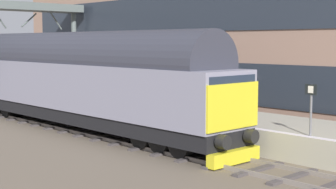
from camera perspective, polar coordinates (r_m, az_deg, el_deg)
The scene contains 7 objects.
ground_plane at distance 20.19m, azimuth -0.35°, elevation -6.12°, with size 140.00×140.00×0.00m, color #695C4E.
track_main at distance 20.18m, azimuth -0.35°, elevation -5.97°, with size 2.50×60.00×0.15m.
station_platform at distance 22.66m, azimuth 6.36°, elevation -3.56°, with size 4.00×44.00×1.01m.
diesel_locomotive at distance 24.91m, azimuth -10.44°, elevation 1.85°, with size 2.74×20.13×4.68m.
platform_number_sign at distance 17.93m, azimuth 15.67°, elevation -0.75°, with size 0.10×0.44×1.78m.
waiting_passenger at distance 27.46m, azimuth -4.52°, elevation 1.25°, with size 0.35×0.51×1.64m.
overhead_footbridge at distance 34.67m, azimuth -16.76°, elevation 8.58°, with size 9.30×2.00×6.73m.
Camera 1 is at (-13.41, -14.50, 4.20)m, focal length 54.63 mm.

